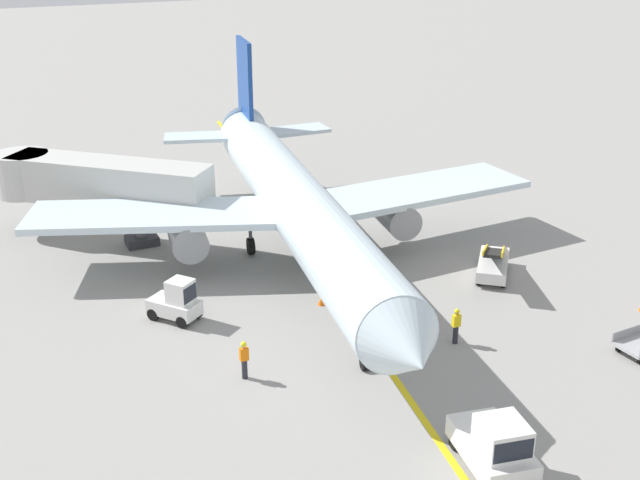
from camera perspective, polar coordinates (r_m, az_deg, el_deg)
name	(u,v)px	position (r m, az deg, el deg)	size (l,w,h in m)	color
ground_plane	(371,372)	(34.49, 3.58, -9.26)	(300.00, 300.00, 0.00)	gray
taxi_line_yellow	(351,315)	(38.98, 2.22, -5.28)	(0.30, 80.00, 0.01)	yellow
airliner	(295,201)	(43.72, -1.80, 2.73)	(28.31, 35.29, 10.10)	silver
jet_bridge	(88,181)	(48.47, -15.98, 3.99)	(11.30, 10.23, 4.85)	beige
pushback_tug	(495,446)	(29.19, 12.19, -13.93)	(2.45, 3.86, 2.20)	silver
baggage_tug_near_wing	(177,302)	(38.69, -10.03, -4.31)	(2.51, 2.69, 2.10)	silver
belt_loader_forward_hold	(493,263)	(43.57, 12.05, -1.58)	(4.10, 4.69, 2.59)	silver
ground_crew_marshaller	(244,359)	(33.73, -5.34, -8.29)	(0.36, 0.24, 1.70)	#26262D
ground_crew_wing_walker	(456,325)	(36.64, 9.53, -5.89)	(0.36, 0.24, 1.70)	#26262D
safety_cone_nose_right	(434,316)	(38.72, 7.99, -5.33)	(0.36, 0.36, 0.44)	orange
safety_cone_wingtip_right	(321,301)	(39.82, 0.10, -4.28)	(0.36, 0.36, 0.44)	orange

